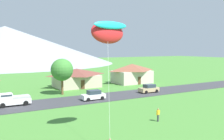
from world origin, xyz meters
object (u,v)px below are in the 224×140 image
object	(u,v)px
house_left_center	(77,77)
tree_near_left	(62,70)
parked_car_tan_east_end	(149,89)
house_right_center	(132,73)
kite_flyer_with_kite	(108,33)
parked_car_white_mid_west	(93,95)
pickup_truck_white_west_side	(12,99)
watcher_person	(158,115)

from	to	relation	value
house_left_center	tree_near_left	distance (m)	10.16
parked_car_tan_east_end	tree_near_left	bearing A→B (deg)	156.52
house_right_center	kite_flyer_with_kite	xyz separation A→B (m)	(-24.27, -30.92, 8.17)
tree_near_left	parked_car_white_mid_west	world-z (taller)	tree_near_left
parked_car_tan_east_end	pickup_truck_white_west_side	distance (m)	26.14
house_right_center	parked_car_white_mid_west	size ratio (longest dim) A/B	2.38
tree_near_left	parked_car_tan_east_end	bearing A→B (deg)	-23.48
parked_car_tan_east_end	pickup_truck_white_west_side	bearing A→B (deg)	176.46
parked_car_white_mid_west	parked_car_tan_east_end	bearing A→B (deg)	3.21
house_right_center	pickup_truck_white_west_side	world-z (taller)	house_right_center
parked_car_tan_east_end	kite_flyer_with_kite	bearing A→B (deg)	-137.92
pickup_truck_white_west_side	kite_flyer_with_kite	world-z (taller)	kite_flyer_with_kite
watcher_person	house_left_center	bearing A→B (deg)	87.34
house_right_center	watcher_person	size ratio (longest dim) A/B	5.98
parked_car_white_mid_west	pickup_truck_white_west_side	distance (m)	13.31
kite_flyer_with_kite	house_left_center	bearing A→B (deg)	74.03
parked_car_tan_east_end	parked_car_white_mid_west	bearing A→B (deg)	-176.79
house_right_center	parked_car_white_mid_west	xyz separation A→B (m)	(-18.07, -14.33, -1.75)
parked_car_tan_east_end	house_right_center	bearing A→B (deg)	69.52
house_right_center	tree_near_left	distance (m)	22.30
parked_car_tan_east_end	kite_flyer_with_kite	size ratio (longest dim) A/B	0.35
house_left_center	house_right_center	xyz separation A→B (m)	(15.11, -1.09, 0.35)
house_right_center	parked_car_white_mid_west	world-z (taller)	house_right_center
parked_car_white_mid_west	parked_car_tan_east_end	world-z (taller)	same
tree_near_left	parked_car_tan_east_end	xyz separation A→B (m)	(16.09, -6.99, -4.06)
tree_near_left	pickup_truck_white_west_side	size ratio (longest dim) A/B	1.37
house_left_center	watcher_person	world-z (taller)	house_left_center
house_right_center	tree_near_left	xyz separation A→B (m)	(-21.17, -6.61, 2.31)
kite_flyer_with_kite	parked_car_white_mid_west	bearing A→B (deg)	69.52
house_right_center	parked_car_tan_east_end	xyz separation A→B (m)	(-5.08, -13.60, -1.75)
pickup_truck_white_west_side	watcher_person	bearing A→B (deg)	-50.83
house_left_center	parked_car_white_mid_west	xyz separation A→B (m)	(-2.96, -15.42, -1.40)
parked_car_tan_east_end	kite_flyer_with_kite	distance (m)	27.69
house_right_center	parked_car_white_mid_west	distance (m)	23.13
tree_near_left	kite_flyer_with_kite	world-z (taller)	kite_flyer_with_kite
watcher_person	parked_car_white_mid_west	bearing A→B (deg)	95.56
pickup_truck_white_west_side	house_left_center	bearing A→B (deg)	39.16
house_left_center	kite_flyer_with_kite	xyz separation A→B (m)	(-9.16, -32.02, 8.51)
tree_near_left	pickup_truck_white_west_side	bearing A→B (deg)	-151.74
tree_near_left	watcher_person	distance (m)	24.11
parked_car_white_mid_west	house_right_center	bearing A→B (deg)	38.42
house_right_center	watcher_person	xyz separation A→B (m)	(-16.55, -29.92, -1.74)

